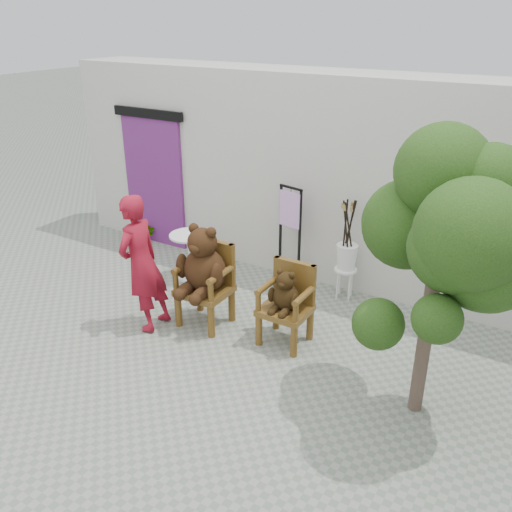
% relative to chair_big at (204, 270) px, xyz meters
% --- Properties ---
extents(ground_plane, '(60.00, 60.00, 0.00)m').
position_rel_chair_big_xyz_m(ground_plane, '(0.66, -0.77, -0.77)').
color(ground_plane, gray).
rests_on(ground_plane, ground).
extents(back_wall, '(9.00, 1.00, 3.00)m').
position_rel_chair_big_xyz_m(back_wall, '(0.66, 2.33, 0.73)').
color(back_wall, beige).
rests_on(back_wall, ground).
extents(doorway, '(1.40, 0.11, 2.33)m').
position_rel_chair_big_xyz_m(doorway, '(-2.34, 1.81, 0.39)').
color(doorway, '#66236A').
rests_on(doorway, ground).
extents(chair_big, '(0.67, 0.72, 1.37)m').
position_rel_chair_big_xyz_m(chair_big, '(0.00, 0.00, 0.00)').
color(chair_big, '#513511').
rests_on(chair_big, ground).
extents(chair_small, '(0.58, 0.53, 1.01)m').
position_rel_chair_big_xyz_m(chair_small, '(1.10, 0.17, -0.17)').
color(chair_small, '#513511').
rests_on(chair_small, ground).
extents(person, '(0.45, 0.66, 1.74)m').
position_rel_chair_big_xyz_m(person, '(-0.64, -0.43, 0.10)').
color(person, maroon).
rests_on(person, ground).
extents(cafe_table, '(0.60, 0.60, 0.70)m').
position_rel_chair_big_xyz_m(cafe_table, '(-0.99, 0.98, -0.33)').
color(cafe_table, white).
rests_on(cafe_table, ground).
extents(display_stand, '(0.51, 0.44, 1.51)m').
position_rel_chair_big_xyz_m(display_stand, '(0.40, 1.56, -0.19)').
color(display_stand, black).
rests_on(display_stand, ground).
extents(stool_bucket, '(0.32, 0.32, 1.45)m').
position_rel_chair_big_xyz_m(stool_bucket, '(1.29, 1.58, -0.13)').
color(stool_bucket, white).
rests_on(stool_bucket, ground).
extents(tree, '(1.72, 1.52, 2.89)m').
position_rel_chair_big_xyz_m(tree, '(2.97, -0.27, 1.24)').
color(tree, '#423127').
rests_on(tree, ground).
extents(potted_plant, '(0.34, 0.30, 0.37)m').
position_rel_chair_big_xyz_m(potted_plant, '(-2.52, 1.58, -0.59)').
color(potted_plant, black).
rests_on(potted_plant, ground).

